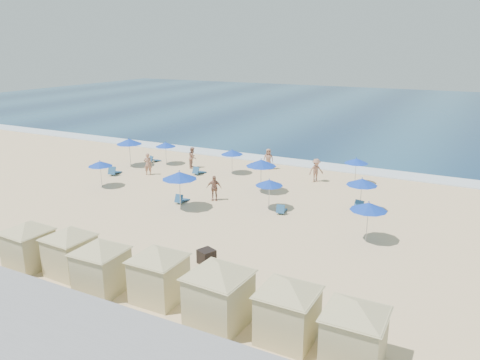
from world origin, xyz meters
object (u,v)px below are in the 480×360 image
(cabana_3, at_px, (158,267))
(umbrella_7, at_px, (356,161))
(umbrella_0, at_px, (129,141))
(beachgoer_2, at_px, (214,188))
(cabana_1, at_px, (69,245))
(cabana_5, at_px, (288,302))
(beachgoer_3, at_px, (316,170))
(umbrella_2, at_px, (166,144))
(trash_bin, at_px, (207,257))
(umbrella_4, at_px, (179,175))
(beachgoer_4, at_px, (268,159))
(cabana_0, at_px, (27,239))
(umbrella_6, at_px, (269,183))
(cabana_4, at_px, (219,285))
(umbrella_3, at_px, (232,152))
(umbrella_9, at_px, (369,206))
(cabana_6, at_px, (355,325))
(beachgoer_1, at_px, (193,157))
(cabana_2, at_px, (101,259))
(umbrella_1, at_px, (100,164))
(umbrella_5, at_px, (261,163))
(umbrella_8, at_px, (362,182))
(beachgoer_0, at_px, (148,164))

(cabana_3, bearing_deg, umbrella_7, 81.90)
(umbrella_0, height_order, beachgoer_2, umbrella_0)
(umbrella_7, bearing_deg, cabana_1, -111.08)
(cabana_5, bearing_deg, beachgoer_3, 105.98)
(cabana_5, xyz_separation_m, umbrella_2, (-19.56, 19.21, 0.28))
(trash_bin, distance_m, cabana_1, 6.48)
(umbrella_4, distance_m, umbrella_7, 14.10)
(beachgoer_2, distance_m, beachgoer_4, 9.42)
(cabana_0, relative_size, beachgoer_2, 2.28)
(umbrella_4, height_order, beachgoer_3, umbrella_4)
(trash_bin, height_order, beachgoer_4, beachgoer_4)
(cabana_5, relative_size, umbrella_6, 2.04)
(cabana_1, height_order, beachgoer_4, cabana_1)
(cabana_3, xyz_separation_m, cabana_4, (3.13, -0.38, 0.13))
(umbrella_3, distance_m, umbrella_9, 15.93)
(cabana_3, height_order, cabana_6, cabana_6)
(umbrella_2, relative_size, umbrella_7, 0.99)
(beachgoer_1, bearing_deg, cabana_4, -161.42)
(trash_bin, bearing_deg, beachgoer_1, 147.07)
(cabana_0, relative_size, cabana_3, 0.97)
(cabana_1, xyz_separation_m, cabana_5, (10.97, -0.05, 0.07))
(umbrella_0, bearing_deg, umbrella_3, 12.26)
(umbrella_2, xyz_separation_m, umbrella_4, (7.92, -9.22, 0.45))
(cabana_4, relative_size, cabana_5, 1.07)
(beachgoer_1, bearing_deg, cabana_0, 172.84)
(cabana_2, bearing_deg, umbrella_0, 127.28)
(umbrella_1, bearing_deg, beachgoer_1, 69.48)
(umbrella_5, xyz_separation_m, umbrella_9, (8.93, -5.32, -0.20))
(cabana_4, distance_m, umbrella_8, 15.37)
(umbrella_7, bearing_deg, umbrella_6, -112.81)
(umbrella_0, bearing_deg, cabana_3, -46.68)
(umbrella_7, bearing_deg, beachgoer_3, -162.08)
(umbrella_7, xyz_separation_m, beachgoer_2, (-7.64, -8.57, -0.93))
(cabana_0, distance_m, cabana_1, 2.39)
(cabana_0, xyz_separation_m, beachgoer_4, (2.65, 22.25, -0.56))
(beachgoer_2, bearing_deg, umbrella_3, 86.76)
(beachgoer_3, bearing_deg, cabana_2, -142.97)
(cabana_1, relative_size, cabana_2, 0.98)
(umbrella_2, height_order, beachgoer_1, umbrella_2)
(cabana_1, distance_m, umbrella_6, 13.37)
(cabana_1, distance_m, umbrella_4, 10.00)
(cabana_1, xyz_separation_m, cabana_6, (13.46, -0.29, 0.05))
(umbrella_4, relative_size, beachgoer_4, 1.45)
(cabana_5, height_order, umbrella_4, cabana_5)
(cabana_5, bearing_deg, beachgoer_0, 140.21)
(cabana_0, bearing_deg, beachgoer_1, 99.86)
(cabana_1, bearing_deg, beachgoer_1, 106.69)
(umbrella_4, relative_size, umbrella_9, 1.13)
(cabana_3, distance_m, beachgoer_2, 13.24)
(umbrella_3, distance_m, beachgoer_2, 7.17)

